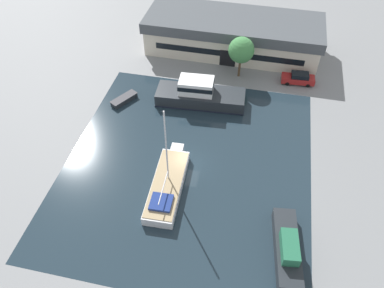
{
  "coord_description": "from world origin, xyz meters",
  "views": [
    {
      "loc": [
        6.49,
        -27.95,
        33.27
      ],
      "look_at": [
        0.0,
        2.37,
        1.0
      ],
      "focal_mm": 35.0,
      "sensor_mm": 36.0,
      "label": 1
    }
  ],
  "objects_px": {
    "sailboat_moored": "(168,184)",
    "small_dinghy": "(124,99)",
    "warehouse_building": "(233,34)",
    "quay_tree_near_building": "(241,50)",
    "parked_car": "(298,78)",
    "cabin_boat": "(287,248)",
    "motor_cruiser": "(199,94)"
  },
  "relations": [
    {
      "from": "motor_cruiser",
      "to": "small_dinghy",
      "type": "bearing_deg",
      "value": 97.63
    },
    {
      "from": "motor_cruiser",
      "to": "cabin_boat",
      "type": "relative_size",
      "value": 1.45
    },
    {
      "from": "small_dinghy",
      "to": "cabin_boat",
      "type": "distance_m",
      "value": 29.34
    },
    {
      "from": "quay_tree_near_building",
      "to": "sailboat_moored",
      "type": "bearing_deg",
      "value": -102.64
    },
    {
      "from": "warehouse_building",
      "to": "parked_car",
      "type": "height_order",
      "value": "warehouse_building"
    },
    {
      "from": "warehouse_building",
      "to": "motor_cruiser",
      "type": "distance_m",
      "value": 14.6
    },
    {
      "from": "warehouse_building",
      "to": "cabin_boat",
      "type": "bearing_deg",
      "value": -73.24
    },
    {
      "from": "quay_tree_near_building",
      "to": "small_dinghy",
      "type": "bearing_deg",
      "value": -147.99
    },
    {
      "from": "warehouse_building",
      "to": "parked_car",
      "type": "relative_size",
      "value": 5.72
    },
    {
      "from": "motor_cruiser",
      "to": "cabin_boat",
      "type": "height_order",
      "value": "motor_cruiser"
    },
    {
      "from": "motor_cruiser",
      "to": "parked_car",
      "type": "bearing_deg",
      "value": -64.65
    },
    {
      "from": "sailboat_moored",
      "to": "motor_cruiser",
      "type": "xyz_separation_m",
      "value": [
        0.49,
        15.29,
        0.69
      ]
    },
    {
      "from": "parked_car",
      "to": "cabin_boat",
      "type": "xyz_separation_m",
      "value": [
        -0.59,
        -27.72,
        0.07
      ]
    },
    {
      "from": "cabin_boat",
      "to": "parked_car",
      "type": "bearing_deg",
      "value": 81.8
    },
    {
      "from": "quay_tree_near_building",
      "to": "cabin_boat",
      "type": "height_order",
      "value": "quay_tree_near_building"
    },
    {
      "from": "quay_tree_near_building",
      "to": "parked_car",
      "type": "xyz_separation_m",
      "value": [
        8.63,
        0.03,
        -3.54
      ]
    },
    {
      "from": "warehouse_building",
      "to": "small_dinghy",
      "type": "height_order",
      "value": "warehouse_building"
    },
    {
      "from": "sailboat_moored",
      "to": "cabin_boat",
      "type": "height_order",
      "value": "sailboat_moored"
    },
    {
      "from": "sailboat_moored",
      "to": "small_dinghy",
      "type": "bearing_deg",
      "value": 123.93
    },
    {
      "from": "cabin_boat",
      "to": "quay_tree_near_building",
      "type": "bearing_deg",
      "value": 99.21
    },
    {
      "from": "quay_tree_near_building",
      "to": "sailboat_moored",
      "type": "height_order",
      "value": "sailboat_moored"
    },
    {
      "from": "cabin_boat",
      "to": "sailboat_moored",
      "type": "bearing_deg",
      "value": 151.44
    },
    {
      "from": "warehouse_building",
      "to": "sailboat_moored",
      "type": "bearing_deg",
      "value": -95.21
    },
    {
      "from": "motor_cruiser",
      "to": "cabin_boat",
      "type": "bearing_deg",
      "value": -151.85
    },
    {
      "from": "quay_tree_near_building",
      "to": "cabin_boat",
      "type": "relative_size",
      "value": 0.74
    },
    {
      "from": "warehouse_building",
      "to": "motor_cruiser",
      "type": "height_order",
      "value": "warehouse_building"
    },
    {
      "from": "warehouse_building",
      "to": "parked_car",
      "type": "bearing_deg",
      "value": -32.93
    },
    {
      "from": "small_dinghy",
      "to": "sailboat_moored",
      "type": "bearing_deg",
      "value": -22.82
    },
    {
      "from": "sailboat_moored",
      "to": "quay_tree_near_building",
      "type": "bearing_deg",
      "value": 75.18
    },
    {
      "from": "motor_cruiser",
      "to": "cabin_boat",
      "type": "xyz_separation_m",
      "value": [
        12.59,
        -20.47,
        -0.42
      ]
    },
    {
      "from": "quay_tree_near_building",
      "to": "small_dinghy",
      "type": "relative_size",
      "value": 1.54
    },
    {
      "from": "quay_tree_near_building",
      "to": "parked_car",
      "type": "bearing_deg",
      "value": 0.2
    }
  ]
}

